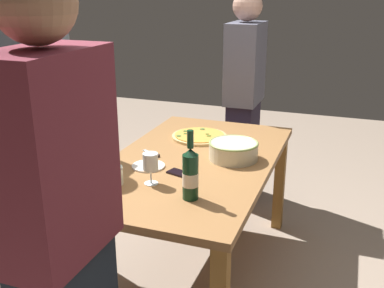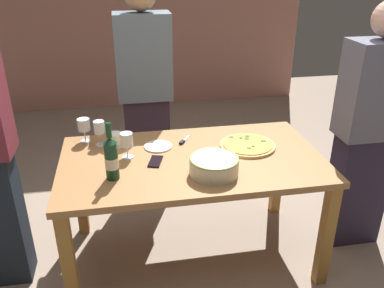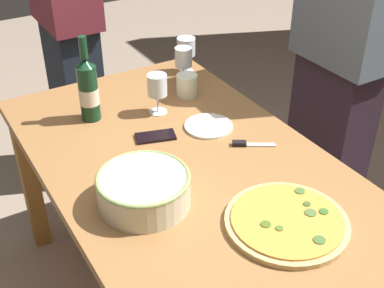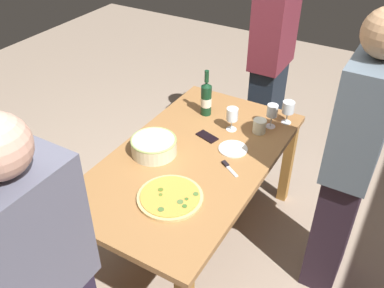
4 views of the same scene
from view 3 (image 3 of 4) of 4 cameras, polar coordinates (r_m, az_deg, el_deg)
name	(u,v)px [view 3 (image 3 of 4)]	position (r m, az deg, el deg)	size (l,w,h in m)	color
dining_table	(192,189)	(1.77, 0.00, -5.03)	(1.60, 0.90, 0.75)	#9D6B3C
pizza	(287,222)	(1.51, 10.45, -8.45)	(0.36, 0.36, 0.03)	#D8B26F
serving_bowl	(144,188)	(1.54, -5.37, -4.92)	(0.28, 0.28, 0.10)	beige
wine_bottle	(88,89)	(1.97, -11.41, 5.98)	(0.07, 0.07, 0.33)	#123920
wine_glass_near_pizza	(183,59)	(2.20, -0.96, 9.38)	(0.07, 0.07, 0.17)	white
wine_glass_by_bottle	(157,86)	(1.98, -3.87, 6.39)	(0.08, 0.08, 0.16)	white
wine_glass_far_left	(186,48)	(2.32, -0.65, 10.53)	(0.08, 0.08, 0.16)	white
cup_amber	(187,85)	(2.14, -0.57, 6.52)	(0.09, 0.09, 0.09)	white
side_plate	(208,126)	(1.93, 1.84, 1.99)	(0.18, 0.18, 0.01)	white
cell_phone	(155,136)	(1.87, -4.07, 0.83)	(0.07, 0.14, 0.01)	black
pizza_knife	(248,144)	(1.83, 6.19, 0.00)	(0.10, 0.14, 0.02)	silver
person_guest_left	(66,16)	(2.66, -13.73, 13.57)	(0.41, 0.24, 1.76)	#1C2531
person_guest_right	(343,53)	(2.29, 16.37, 9.59)	(0.42, 0.24, 1.74)	#2A1D29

